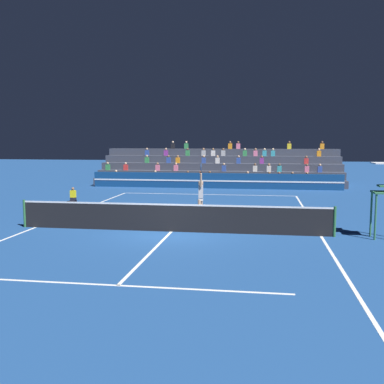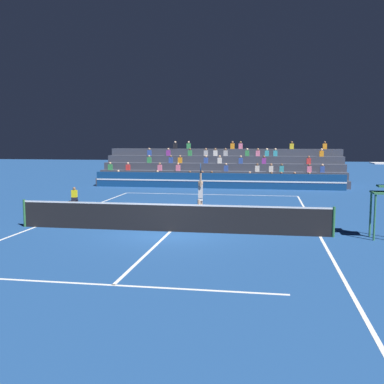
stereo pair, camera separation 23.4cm
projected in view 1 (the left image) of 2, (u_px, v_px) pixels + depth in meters
The scene contains 9 objects.
ground_plane at pixel (171, 232), 16.98m from camera, with size 120.00×120.00×0.00m, color navy.
court_lines at pixel (171, 232), 16.98m from camera, with size 11.10×23.90×0.01m.
tennis_net at pixel (171, 217), 16.92m from camera, with size 12.00×0.10×1.10m.
sponsor_banner_wall at pixel (214, 181), 32.29m from camera, with size 18.00×0.26×1.10m.
bleacher_stand at pixel (219, 171), 35.97m from camera, with size 18.91×4.75×3.38m.
umpire_chair at pixel (384, 190), 15.63m from camera, with size 0.76×0.84×2.67m.
ball_kid_courtside at pixel (73, 196), 25.05m from camera, with size 0.30×0.36×0.84m.
tennis_player at pixel (201, 197), 19.46m from camera, with size 0.32×0.88×2.50m.
tennis_ball at pixel (152, 206), 23.50m from camera, with size 0.07×0.07×0.07m, color #C6DB33.
Camera 1 is at (3.32, -16.38, 3.43)m, focal length 42.00 mm.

